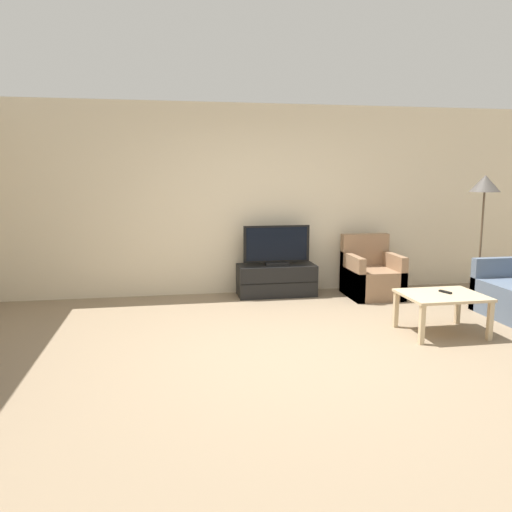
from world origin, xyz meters
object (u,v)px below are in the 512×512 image
Objects in this scene: coffee_table at (442,299)px; remote at (445,292)px; tv at (277,247)px; floor_lamp at (485,190)px; tv_stand at (276,280)px; armchair at (371,276)px.

coffee_table is 5.47× the size of remote.
tv is 6.13× the size of remote.
floor_lamp is at bearing -16.45° from tv.
tv_stand is 7.16× the size of remote.
remote is (0.13, -1.71, 0.17)m from armchair.
tv reaches higher than remote.
armchair is (1.32, -0.26, -0.42)m from tv.
floor_lamp reaches higher than tv_stand.
tv is 0.56× the size of floor_lamp.
remote is 0.09× the size of floor_lamp.
armchair reaches higher than coffee_table.
tv is 2.46m from remote.
tv reaches higher than armchair.
tv_stand is 2.45m from coffee_table.
armchair is at bearing -11.29° from tv.
remote is at bearing -85.65° from armchair.
tv is 1.10× the size of armchair.
coffee_table is (0.07, -1.75, 0.10)m from armchair.
remote reaches higher than tv_stand.
coffee_table is at bearing -135.65° from floor_lamp.
floor_lamp reaches higher than coffee_table.
armchair is 1.72m from remote.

